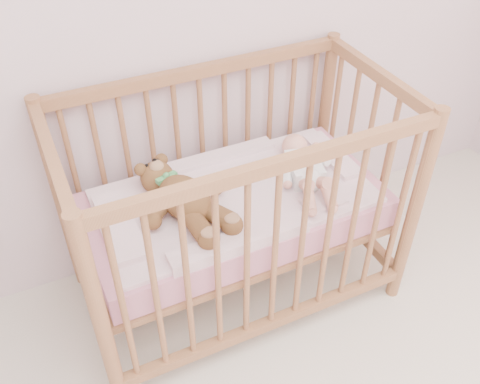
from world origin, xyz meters
TOP-DOWN VIEW (x-y plane):
  - crib at (0.16, 1.60)m, footprint 1.36×0.76m
  - mattress at (0.16, 1.60)m, footprint 1.22×0.62m
  - blanket at (0.16, 1.60)m, footprint 1.10×0.58m
  - baby at (0.47, 1.58)m, footprint 0.35×0.55m
  - teddy_bear at (-0.06, 1.58)m, footprint 0.52×0.63m

SIDE VIEW (x-z plane):
  - mattress at x=0.16m, z-range 0.42..0.55m
  - crib at x=0.16m, z-range 0.00..1.00m
  - blanket at x=0.16m, z-range 0.53..0.59m
  - baby at x=0.47m, z-range 0.57..0.70m
  - teddy_bear at x=-0.06m, z-range 0.57..0.72m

